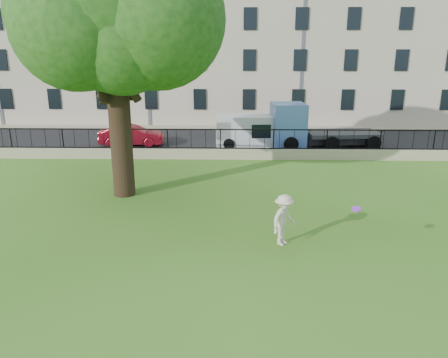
{
  "coord_description": "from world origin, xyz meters",
  "views": [
    {
      "loc": [
        0.73,
        -12.27,
        6.11
      ],
      "look_at": [
        0.39,
        3.5,
        1.36
      ],
      "focal_mm": 35.0,
      "sensor_mm": 36.0,
      "label": 1
    }
  ],
  "objects_px": {
    "frisbee": "(356,209)",
    "man": "(284,220)",
    "white_van": "(253,131)",
    "blue_truck": "(324,125)",
    "tree": "(109,5)",
    "red_sedan": "(132,135)"
  },
  "relations": [
    {
      "from": "tree",
      "to": "man",
      "type": "xyz_separation_m",
      "value": [
        6.45,
        -4.93,
        -6.86
      ]
    },
    {
      "from": "blue_truck",
      "to": "tree",
      "type": "bearing_deg",
      "value": -142.55
    },
    {
      "from": "man",
      "to": "red_sedan",
      "type": "relative_size",
      "value": 0.41
    },
    {
      "from": "frisbee",
      "to": "white_van",
      "type": "height_order",
      "value": "white_van"
    },
    {
      "from": "frisbee",
      "to": "red_sedan",
      "type": "distance_m",
      "value": 18.88
    },
    {
      "from": "man",
      "to": "frisbee",
      "type": "distance_m",
      "value": 2.43
    },
    {
      "from": "red_sedan",
      "to": "white_van",
      "type": "bearing_deg",
      "value": -93.02
    },
    {
      "from": "man",
      "to": "blue_truck",
      "type": "relative_size",
      "value": 0.25
    },
    {
      "from": "tree",
      "to": "red_sedan",
      "type": "relative_size",
      "value": 2.77
    },
    {
      "from": "frisbee",
      "to": "man",
      "type": "bearing_deg",
      "value": 146.88
    },
    {
      "from": "tree",
      "to": "frisbee",
      "type": "distance_m",
      "value": 11.99
    },
    {
      "from": "frisbee",
      "to": "blue_truck",
      "type": "bearing_deg",
      "value": 81.94
    },
    {
      "from": "blue_truck",
      "to": "red_sedan",
      "type": "bearing_deg",
      "value": 174.7
    },
    {
      "from": "man",
      "to": "red_sedan",
      "type": "bearing_deg",
      "value": 67.68
    },
    {
      "from": "blue_truck",
      "to": "man",
      "type": "bearing_deg",
      "value": -110.79
    },
    {
      "from": "man",
      "to": "frisbee",
      "type": "relative_size",
      "value": 6.25
    },
    {
      "from": "man",
      "to": "white_van",
      "type": "height_order",
      "value": "white_van"
    },
    {
      "from": "frisbee",
      "to": "blue_truck",
      "type": "xyz_separation_m",
      "value": [
        2.24,
        15.84,
        -0.3
      ]
    },
    {
      "from": "red_sedan",
      "to": "blue_truck",
      "type": "xyz_separation_m",
      "value": [
        12.35,
        -0.08,
        0.72
      ]
    },
    {
      "from": "frisbee",
      "to": "blue_truck",
      "type": "distance_m",
      "value": 16.0
    },
    {
      "from": "man",
      "to": "white_van",
      "type": "relative_size",
      "value": 0.36
    },
    {
      "from": "red_sedan",
      "to": "blue_truck",
      "type": "height_order",
      "value": "blue_truck"
    }
  ]
}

